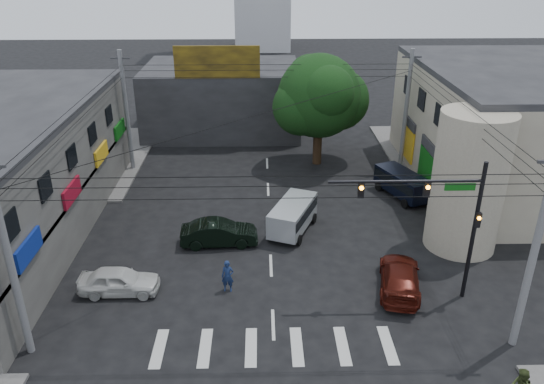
{
  "coord_description": "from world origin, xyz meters",
  "views": [
    {
      "loc": [
        -0.49,
        -22.59,
        15.88
      ],
      "look_at": [
        0.1,
        4.0,
        3.51
      ],
      "focal_mm": 35.0,
      "sensor_mm": 36.0,
      "label": 1
    }
  ],
  "objects_px": {
    "traffic_officer": "(228,276)",
    "maroon_sedan": "(400,277)",
    "street_tree": "(319,96)",
    "traffic_gantry": "(442,210)",
    "utility_pole_far_left": "(127,112)",
    "navy_van": "(402,185)",
    "utility_pole_far_right": "(406,111)",
    "dark_sedan": "(219,233)",
    "utility_pole_near_right": "(534,254)",
    "white_compact": "(119,281)",
    "utility_pole_near_left": "(9,260)",
    "silver_minivan": "(293,217)"
  },
  "relations": [
    {
      "from": "traffic_gantry",
      "to": "maroon_sedan",
      "type": "distance_m",
      "value": 4.41
    },
    {
      "from": "white_compact",
      "to": "silver_minivan",
      "type": "distance_m",
      "value": 10.94
    },
    {
      "from": "traffic_gantry",
      "to": "traffic_officer",
      "type": "xyz_separation_m",
      "value": [
        -10.04,
        0.73,
        -3.98
      ]
    },
    {
      "from": "street_tree",
      "to": "utility_pole_far_left",
      "type": "height_order",
      "value": "utility_pole_far_left"
    },
    {
      "from": "utility_pole_near_left",
      "to": "traffic_officer",
      "type": "xyz_separation_m",
      "value": [
        8.28,
        4.23,
        -3.74
      ]
    },
    {
      "from": "utility_pole_far_left",
      "to": "dark_sedan",
      "type": "bearing_deg",
      "value": -57.04
    },
    {
      "from": "utility_pole_far_right",
      "to": "navy_van",
      "type": "distance_m",
      "value": 6.71
    },
    {
      "from": "navy_van",
      "to": "traffic_officer",
      "type": "bearing_deg",
      "value": 110.32
    },
    {
      "from": "street_tree",
      "to": "utility_pole_near_left",
      "type": "height_order",
      "value": "utility_pole_near_left"
    },
    {
      "from": "utility_pole_far_right",
      "to": "navy_van",
      "type": "bearing_deg",
      "value": -102.82
    },
    {
      "from": "dark_sedan",
      "to": "maroon_sedan",
      "type": "xyz_separation_m",
      "value": [
        9.43,
        -4.68,
        -0.04
      ]
    },
    {
      "from": "utility_pole_far_right",
      "to": "dark_sedan",
      "type": "relative_size",
      "value": 2.03
    },
    {
      "from": "utility_pole_near_left",
      "to": "navy_van",
      "type": "relative_size",
      "value": 1.93
    },
    {
      "from": "utility_pole_near_left",
      "to": "maroon_sedan",
      "type": "relative_size",
      "value": 1.8
    },
    {
      "from": "utility_pole_far_left",
      "to": "silver_minivan",
      "type": "bearing_deg",
      "value": -40.44
    },
    {
      "from": "maroon_sedan",
      "to": "utility_pole_far_right",
      "type": "bearing_deg",
      "value": -92.04
    },
    {
      "from": "utility_pole_near_left",
      "to": "silver_minivan",
      "type": "relative_size",
      "value": 1.97
    },
    {
      "from": "traffic_gantry",
      "to": "utility_pole_far_right",
      "type": "distance_m",
      "value": 17.21
    },
    {
      "from": "utility_pole_far_right",
      "to": "maroon_sedan",
      "type": "bearing_deg",
      "value": -103.9
    },
    {
      "from": "utility_pole_near_right",
      "to": "white_compact",
      "type": "bearing_deg",
      "value": 166.96
    },
    {
      "from": "traffic_officer",
      "to": "maroon_sedan",
      "type": "bearing_deg",
      "value": 4.03
    },
    {
      "from": "navy_van",
      "to": "utility_pole_far_right",
      "type": "bearing_deg",
      "value": -35.81
    },
    {
      "from": "utility_pole_far_right",
      "to": "traffic_officer",
      "type": "distance_m",
      "value": 20.99
    },
    {
      "from": "dark_sedan",
      "to": "white_compact",
      "type": "distance_m",
      "value": 6.62
    },
    {
      "from": "traffic_gantry",
      "to": "white_compact",
      "type": "relative_size",
      "value": 1.79
    },
    {
      "from": "utility_pole_near_right",
      "to": "traffic_officer",
      "type": "relative_size",
      "value": 5.38
    },
    {
      "from": "traffic_gantry",
      "to": "utility_pole_near_left",
      "type": "relative_size",
      "value": 0.78
    },
    {
      "from": "utility_pole_near_right",
      "to": "navy_van",
      "type": "distance_m",
      "value": 15.55
    },
    {
      "from": "traffic_officer",
      "to": "white_compact",
      "type": "bearing_deg",
      "value": -175.44
    },
    {
      "from": "maroon_sedan",
      "to": "navy_van",
      "type": "bearing_deg",
      "value": -92.58
    },
    {
      "from": "street_tree",
      "to": "dark_sedan",
      "type": "xyz_separation_m",
      "value": [
        -6.97,
        -12.62,
        -4.74
      ]
    },
    {
      "from": "street_tree",
      "to": "traffic_gantry",
      "type": "relative_size",
      "value": 1.21
    },
    {
      "from": "utility_pole_far_left",
      "to": "white_compact",
      "type": "bearing_deg",
      "value": -80.06
    },
    {
      "from": "silver_minivan",
      "to": "traffic_gantry",
      "type": "bearing_deg",
      "value": -114.47
    },
    {
      "from": "silver_minivan",
      "to": "utility_pole_near_right",
      "type": "bearing_deg",
      "value": -116.28
    },
    {
      "from": "white_compact",
      "to": "traffic_officer",
      "type": "height_order",
      "value": "traffic_officer"
    },
    {
      "from": "utility_pole_near_left",
      "to": "maroon_sedan",
      "type": "height_order",
      "value": "utility_pole_near_left"
    },
    {
      "from": "maroon_sedan",
      "to": "white_compact",
      "type": "bearing_deg",
      "value": 11.82
    },
    {
      "from": "utility_pole_far_left",
      "to": "traffic_officer",
      "type": "xyz_separation_m",
      "value": [
        8.28,
        -16.27,
        -3.74
      ]
    },
    {
      "from": "traffic_officer",
      "to": "utility_pole_far_right",
      "type": "bearing_deg",
      "value": 56.25
    },
    {
      "from": "utility_pole_near_left",
      "to": "traffic_officer",
      "type": "distance_m",
      "value": 10.02
    },
    {
      "from": "dark_sedan",
      "to": "utility_pole_near_left",
      "type": "bearing_deg",
      "value": 136.26
    },
    {
      "from": "navy_van",
      "to": "dark_sedan",
      "type": "bearing_deg",
      "value": 93.79
    },
    {
      "from": "street_tree",
      "to": "utility_pole_near_right",
      "type": "height_order",
      "value": "utility_pole_near_right"
    },
    {
      "from": "traffic_officer",
      "to": "utility_pole_near_left",
      "type": "bearing_deg",
      "value": -148.67
    },
    {
      "from": "dark_sedan",
      "to": "silver_minivan",
      "type": "height_order",
      "value": "silver_minivan"
    },
    {
      "from": "utility_pole_near_right",
      "to": "traffic_gantry",
      "type": "bearing_deg",
      "value": 127.42
    },
    {
      "from": "white_compact",
      "to": "traffic_gantry",
      "type": "bearing_deg",
      "value": -92.1
    },
    {
      "from": "utility_pole_near_right",
      "to": "utility_pole_far_left",
      "type": "bearing_deg",
      "value": 135.69
    },
    {
      "from": "street_tree",
      "to": "utility_pole_near_left",
      "type": "xyz_separation_m",
      "value": [
        -14.5,
        -21.5,
        -0.87
      ]
    }
  ]
}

